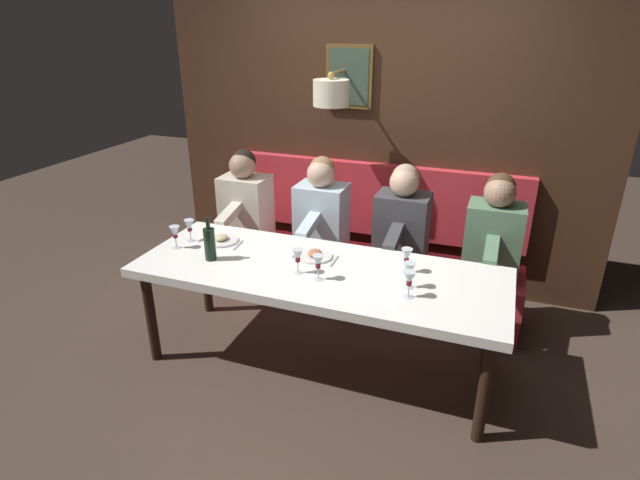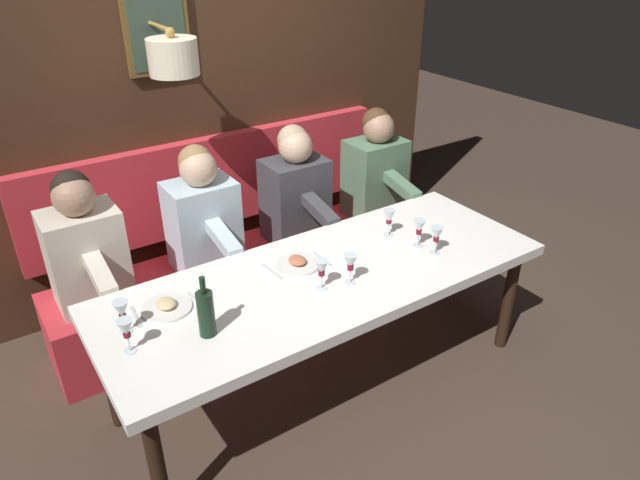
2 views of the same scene
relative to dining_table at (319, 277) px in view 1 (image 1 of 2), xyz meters
name	(u,v)px [view 1 (image 1 of 2)]	position (x,y,z in m)	size (l,w,h in m)	color
ground_plane	(319,362)	(0.00, 0.00, -0.68)	(12.00, 12.00, 0.00)	#423328
dining_table	(319,277)	(0.00, 0.00, 0.00)	(0.90, 2.41, 0.74)	white
banquette_bench	(356,279)	(0.89, 0.00, -0.45)	(0.52, 2.61, 0.45)	red
back_wall_panel	(378,129)	(1.46, 0.01, 0.69)	(0.59, 3.81, 2.90)	#422819
diner_nearest	(494,230)	(0.88, -1.03, 0.14)	(0.60, 0.40, 0.79)	#567A5B
diner_near	(402,219)	(0.88, -0.36, 0.14)	(0.60, 0.40, 0.79)	#3D3D42
diner_middle	(321,209)	(0.88, 0.31, 0.14)	(0.60, 0.40, 0.79)	silver
diner_far	(245,199)	(0.88, 1.00, 0.14)	(0.60, 0.40, 0.79)	beige
place_setting_0	(315,255)	(0.15, 0.09, 0.08)	(0.24, 0.31, 0.05)	silver
place_setting_1	(221,240)	(0.16, 0.81, 0.08)	(0.24, 0.32, 0.05)	silver
wine_glass_0	(407,256)	(0.14, -0.54, 0.18)	(0.07, 0.07, 0.16)	silver
wine_glass_1	(410,270)	(-0.05, -0.59, 0.18)	(0.07, 0.07, 0.16)	silver
wine_glass_2	(318,262)	(-0.14, -0.05, 0.18)	(0.07, 0.07, 0.16)	silver
wine_glass_3	(175,233)	(-0.04, 1.06, 0.18)	(0.07, 0.07, 0.16)	silver
wine_glass_4	(298,256)	(-0.10, 0.10, 0.18)	(0.07, 0.07, 0.16)	silver
wine_glass_5	(189,226)	(0.10, 1.03, 0.18)	(0.07, 0.07, 0.16)	silver
wine_glass_6	(409,279)	(-0.16, -0.62, 0.18)	(0.07, 0.07, 0.16)	silver
wine_bottle	(210,243)	(-0.12, 0.73, 0.18)	(0.08, 0.08, 0.30)	black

